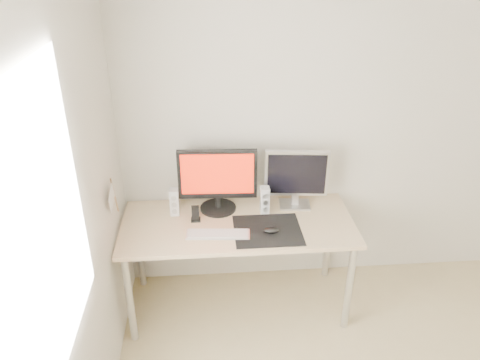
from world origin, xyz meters
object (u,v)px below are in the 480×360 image
desk (238,232)px  main_monitor (218,178)px  second_monitor (296,176)px  speaker_right (265,200)px  speaker_left (174,202)px  keyboard (218,234)px  phone_dock (196,216)px  mouse (271,230)px

desk → main_monitor: 0.40m
second_monitor → speaker_right: (-0.23, -0.07, -0.14)m
speaker_left → keyboard: speaker_left is taller
second_monitor → speaker_right: 0.28m
main_monitor → phone_dock: bearing=-139.8°
desk → phone_dock: bearing=171.4°
mouse → speaker_left: size_ratio=0.53×
speaker_right → keyboard: size_ratio=0.46×
mouse → speaker_left: bearing=155.8°
mouse → keyboard: bearing=179.8°
mouse → main_monitor: bearing=136.0°
second_monitor → speaker_left: bearing=-176.8°
desk → speaker_left: speaker_left is taller
mouse → speaker_left: speaker_left is taller
keyboard → phone_dock: (-0.15, 0.19, 0.03)m
mouse → keyboard: size_ratio=0.24×
main_monitor → speaker_left: 0.35m
mouse → desk: size_ratio=0.06×
desk → second_monitor: 0.57m
mouse → desk: mouse is taller
mouse → speaker_right: speaker_right is taller
desk → speaker_right: speaker_right is taller
speaker_left → keyboard: bearing=-44.7°
main_monitor → speaker_right: bearing=-10.1°
main_monitor → keyboard: (-0.01, -0.33, -0.25)m
mouse → phone_dock: size_ratio=0.88×
keyboard → phone_dock: bearing=127.6°
second_monitor → phone_dock: bearing=-168.4°
desk → keyboard: 0.22m
second_monitor → speaker_left: second_monitor is taller
speaker_right → keyboard: bearing=-142.0°
desk → keyboard: bearing=-134.4°
main_monitor → second_monitor: main_monitor is taller
desk → speaker_right: size_ratio=8.16×
second_monitor → speaker_right: second_monitor is taller
desk → keyboard: size_ratio=3.73×
main_monitor → second_monitor: bearing=1.2°
desk → main_monitor: size_ratio=2.90×
speaker_left → speaker_right: same height
mouse → desk: bearing=145.0°
mouse → desk: (-0.21, 0.15, -0.10)m
speaker_left → phone_dock: bearing=-34.3°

